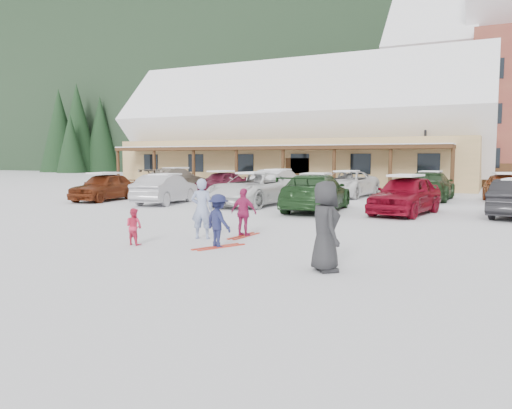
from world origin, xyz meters
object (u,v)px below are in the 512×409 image
at_px(parked_car_12, 505,188).
at_px(parked_car_9, 278,182).
at_px(day_lodge, 296,137).
at_px(toddler_red, 134,227).
at_px(parked_car_8, 221,182).
at_px(child_navy, 219,221).
at_px(parked_car_7, 176,179).
at_px(parked_car_1, 166,189).
at_px(child_magenta, 244,212).
at_px(parked_car_11, 430,186).
at_px(adult_skier, 202,209).
at_px(parked_car_3, 316,192).
at_px(parked_car_4, 405,195).
at_px(parked_car_10, 346,184).
at_px(parked_car_0, 104,187).
at_px(bystander_dark, 325,226).
at_px(parked_car_2, 253,189).
at_px(lamp_post, 425,140).

bearing_deg(parked_car_12, parked_car_9, 174.97).
relative_size(day_lodge, toddler_red, 30.87).
bearing_deg(parked_car_8, child_navy, -52.01).
distance_m(day_lodge, parked_car_7, 12.15).
bearing_deg(parked_car_1, child_magenta, 128.85).
distance_m(parked_car_11, parked_car_12, 3.49).
height_order(child_magenta, parked_car_11, parked_car_11).
height_order(adult_skier, parked_car_3, adult_skier).
height_order(parked_car_4, parked_car_10, parked_car_4).
distance_m(parked_car_4, parked_car_10, 8.79).
bearing_deg(parked_car_8, child_magenta, -49.71).
distance_m(parked_car_0, parked_car_7, 8.04).
relative_size(adult_skier, parked_car_1, 0.38).
xyz_separation_m(toddler_red, parked_car_0, (-10.00, 9.82, 0.25)).
xyz_separation_m(parked_car_7, parked_car_11, (16.25, -0.32, -0.02)).
xyz_separation_m(adult_skier, child_magenta, (0.85, 0.86, -0.15)).
height_order(toddler_red, parked_car_1, parked_car_1).
relative_size(adult_skier, parked_car_8, 0.41).
relative_size(parked_car_4, parked_car_8, 1.11).
distance_m(adult_skier, bystander_dark, 4.84).
bearing_deg(parked_car_10, child_navy, -79.59).
distance_m(day_lodge, child_magenta, 27.78).
xyz_separation_m(toddler_red, parked_car_3, (1.52, 9.78, 0.31)).
relative_size(child_magenta, parked_car_2, 0.25).
height_order(day_lodge, parked_car_7, day_lodge).
bearing_deg(parked_car_2, parked_car_9, 107.49).
height_order(lamp_post, parked_car_1, lamp_post).
distance_m(toddler_red, parked_car_2, 11.07).
distance_m(toddler_red, parked_car_12, 19.59).
xyz_separation_m(lamp_post, parked_car_9, (-7.17, -8.36, -2.66)).
bearing_deg(child_magenta, parked_car_3, -83.44).
distance_m(adult_skier, parked_car_8, 17.66).
xyz_separation_m(parked_car_2, parked_car_4, (7.02, -0.77, 0.01)).
height_order(parked_car_0, parked_car_11, parked_car_11).
bearing_deg(day_lodge, parked_car_12, -35.88).
bearing_deg(child_navy, parked_car_8, -35.32).
distance_m(adult_skier, parked_car_10, 16.12).
bearing_deg(day_lodge, parked_car_1, -88.30).
bearing_deg(parked_car_3, parked_car_4, 179.68).
bearing_deg(toddler_red, parked_car_3, -94.89).
bearing_deg(parked_car_1, parked_car_8, -89.83).
xyz_separation_m(day_lodge, parked_car_7, (-4.40, -10.87, -3.17)).
bearing_deg(day_lodge, toddler_red, -76.91).
relative_size(parked_car_9, parked_car_11, 0.90).
bearing_deg(parked_car_2, parked_car_4, -1.41).
xyz_separation_m(day_lodge, parked_car_4, (11.76, -18.54, -3.17)).
xyz_separation_m(parked_car_3, parked_car_11, (3.66, 7.68, -0.03)).
bearing_deg(lamp_post, parked_car_12, -58.42).
height_order(day_lodge, parked_car_9, day_lodge).
height_order(day_lodge, parked_car_11, day_lodge).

